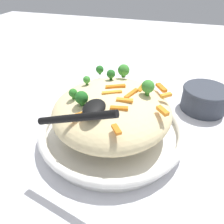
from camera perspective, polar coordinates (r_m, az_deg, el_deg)
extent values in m
plane|color=silver|center=(0.52, 0.00, -6.52)|extent=(2.40, 2.40, 0.00)
cylinder|color=white|center=(0.51, 0.00, -5.58)|extent=(0.30, 0.30, 0.02)
torus|color=white|center=(0.50, 0.00, -3.81)|extent=(0.33, 0.33, 0.02)
torus|color=black|center=(0.50, 0.00, -3.49)|extent=(0.32, 0.32, 0.00)
ellipsoid|color=beige|center=(0.47, 0.00, 0.52)|extent=(0.26, 0.25, 0.09)
cube|color=orange|center=(0.47, 1.43, 6.59)|extent=(0.03, 0.04, 0.01)
cube|color=orange|center=(0.45, 0.11, 5.13)|extent=(0.03, 0.04, 0.01)
cube|color=orange|center=(0.48, 7.89, 6.44)|extent=(0.04, 0.02, 0.01)
cube|color=orange|center=(0.49, 12.76, 6.24)|extent=(0.03, 0.03, 0.01)
cube|color=orange|center=(0.39, -9.34, -1.08)|extent=(0.03, 0.03, 0.01)
cube|color=orange|center=(0.46, 13.95, 4.27)|extent=(0.02, 0.02, 0.01)
cube|color=orange|center=(0.45, 5.08, 4.76)|extent=(0.04, 0.02, 0.01)
cube|color=orange|center=(0.40, 1.87, 1.00)|extent=(0.01, 0.03, 0.01)
cube|color=orange|center=(0.36, 1.15, -4.57)|extent=(0.02, 0.02, 0.01)
cube|color=orange|center=(0.41, 13.08, 0.34)|extent=(0.03, 0.03, 0.01)
cube|color=orange|center=(0.42, 3.33, 3.13)|extent=(0.01, 0.03, 0.01)
cylinder|color=#377928|center=(0.50, -6.56, 7.48)|extent=(0.01, 0.01, 0.01)
sphere|color=#3D8E33|center=(0.49, -6.63, 8.40)|extent=(0.02, 0.02, 0.02)
cylinder|color=#205B1C|center=(0.51, -0.28, 8.78)|extent=(0.01, 0.01, 0.01)
sphere|color=#236B23|center=(0.51, -0.28, 9.92)|extent=(0.02, 0.02, 0.02)
cylinder|color=#377928|center=(0.53, 3.23, 9.49)|extent=(0.01, 0.01, 0.01)
sphere|color=#3D8E33|center=(0.52, 3.28, 10.83)|extent=(0.03, 0.03, 0.03)
cylinder|color=#377928|center=(0.46, 9.19, 4.95)|extent=(0.01, 0.01, 0.01)
sphere|color=#3D8E33|center=(0.45, 9.37, 6.61)|extent=(0.03, 0.03, 0.03)
cylinder|color=#205B1C|center=(0.42, -7.81, 2.19)|extent=(0.01, 0.01, 0.01)
sphere|color=#236B23|center=(0.42, -7.95, 3.73)|extent=(0.03, 0.03, 0.03)
cylinder|color=#205B1C|center=(0.54, -3.19, 10.13)|extent=(0.01, 0.01, 0.01)
sphere|color=#236B23|center=(0.54, -3.22, 11.03)|extent=(0.02, 0.02, 0.02)
cylinder|color=#296820|center=(0.45, -10.01, 3.86)|extent=(0.01, 0.01, 0.01)
sphere|color=#2D7A28|center=(0.44, -10.14, 4.93)|extent=(0.02, 0.02, 0.02)
ellipsoid|color=black|center=(0.39, -4.68, 1.10)|extent=(0.06, 0.04, 0.02)
cylinder|color=black|center=(0.33, -9.62, -1.51)|extent=(0.02, 0.14, 0.06)
cylinder|color=#333842|center=(0.65, 23.00, 3.17)|extent=(0.12, 0.12, 0.06)
torus|color=#333842|center=(0.63, 23.55, 5.25)|extent=(0.12, 0.12, 0.01)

